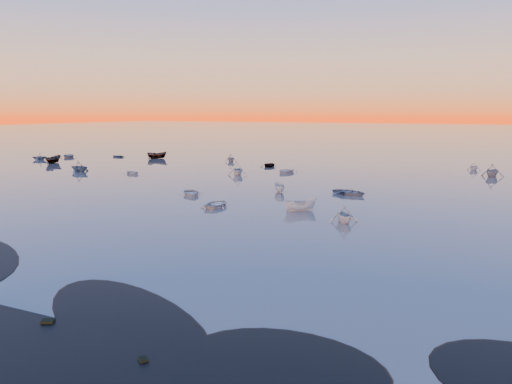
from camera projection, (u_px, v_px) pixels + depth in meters
The scene contains 6 objects.
ground at pixel (376, 154), 119.10m from camera, with size 600.00×600.00×0.00m, color #6D615B.
mud_lobes at pixel (7, 288), 29.01m from camera, with size 140.00×6.00×0.07m, color black, non-canonical shape.
moored_fleet at pixel (312, 177), 77.18m from camera, with size 124.00×58.00×1.20m, color silver, non-canonical shape.
boat_near_left at pixel (191, 195), 61.03m from camera, with size 3.91×1.63×0.98m, color silver.
boat_near_center at pixel (300, 211), 51.49m from camera, with size 3.61×1.53×1.25m, color silver.
boat_near_right at pixel (344, 222), 46.26m from camera, with size 3.40×1.53×1.19m, color silver.
Camera 1 is at (24.97, -19.86, 10.19)m, focal length 35.00 mm.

